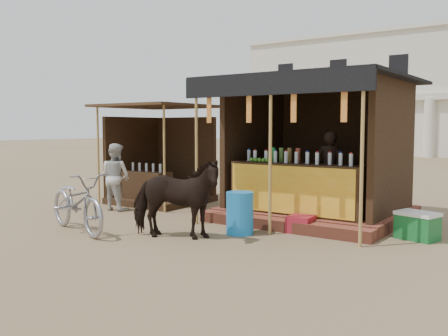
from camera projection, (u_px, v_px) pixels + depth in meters
ground at (166, 244)px, 7.92m from camera, size 120.00×120.00×0.00m
main_stall at (315, 168)px, 10.00m from camera, size 3.60×3.61×2.78m
secondary_stall at (157, 168)px, 12.30m from camera, size 2.40×2.40×2.38m
cow at (175, 199)px, 8.22m from camera, size 1.74×1.28×1.34m
motorbike at (77, 202)px, 8.78m from camera, size 2.15×1.23×1.07m
bystander at (116, 177)px, 11.10m from camera, size 0.74×0.59×1.49m
blue_barrel at (240, 213)px, 8.60m from camera, size 0.61×0.61×0.74m
red_crate at (301, 224)px, 8.76m from camera, size 0.45×0.47×0.29m
cooler at (417, 226)px, 8.20m from camera, size 0.74×0.60×0.46m
background_building at (443, 95)px, 33.19m from camera, size 26.00×7.45×8.18m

